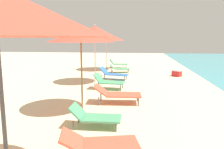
% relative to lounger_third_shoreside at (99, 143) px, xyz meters
% --- Properties ---
extents(lounger_third_shoreside, '(1.47, 0.91, 0.52)m').
position_rel_lounger_third_shoreside_xyz_m(lounger_third_shoreside, '(0.00, 0.00, 0.00)').
color(lounger_third_shoreside, '#D8593F').
rests_on(lounger_third_shoreside, ground).
extents(umbrella_fourth, '(1.90, 1.90, 2.42)m').
position_rel_lounger_third_shoreside_xyz_m(umbrella_fourth, '(-0.98, 2.50, 1.89)').
color(umbrella_fourth, olive).
rests_on(umbrella_fourth, ground).
extents(lounger_fourth_shoreside, '(1.57, 0.79, 0.60)m').
position_rel_lounger_third_shoreside_xyz_m(lounger_fourth_shoreside, '(-0.06, 3.45, 0.03)').
color(lounger_fourth_shoreside, '#D8593F').
rests_on(lounger_fourth_shoreside, ground).
extents(lounger_fourth_inland, '(1.23, 0.59, 0.54)m').
position_rel_lounger_third_shoreside_xyz_m(lounger_fourth_inland, '(-0.39, 1.40, -0.03)').
color(lounger_fourth_inland, '#4CA572').
rests_on(lounger_fourth_inland, ground).
extents(umbrella_fifth, '(2.10, 2.10, 2.78)m').
position_rel_lounger_third_shoreside_xyz_m(umbrella_fifth, '(-1.46, 6.67, 2.15)').
color(umbrella_fifth, silver).
rests_on(umbrella_fifth, ground).
extents(lounger_fifth_shoreside, '(1.57, 0.85, 0.64)m').
position_rel_lounger_third_shoreside_xyz_m(lounger_fifth_shoreside, '(-0.72, 7.72, 0.02)').
color(lounger_fifth_shoreside, blue).
rests_on(lounger_fifth_shoreside, ground).
extents(lounger_fifth_inland, '(1.30, 0.76, 0.67)m').
position_rel_lounger_third_shoreside_xyz_m(lounger_fifth_inland, '(-0.65, 5.44, 0.05)').
color(lounger_fifth_inland, '#4CA572').
rests_on(lounger_fifth_inland, ground).
extents(umbrella_farthest, '(2.37, 2.37, 2.60)m').
position_rel_lounger_third_shoreside_xyz_m(umbrella_farthest, '(-1.61, 11.20, 1.98)').
color(umbrella_farthest, silver).
rests_on(umbrella_farthest, ground).
extents(lounger_farthest_shoreside, '(1.34, 0.76, 0.66)m').
position_rel_lounger_third_shoreside_xyz_m(lounger_farthest_shoreside, '(-0.96, 12.36, 0.04)').
color(lounger_farthest_shoreside, '#4CA572').
rests_on(lounger_farthest_shoreside, ground).
extents(lounger_farthest_inland, '(1.37, 0.89, 0.50)m').
position_rel_lounger_third_shoreside_xyz_m(lounger_farthest_inland, '(-0.64, 10.16, -0.03)').
color(lounger_farthest_inland, '#4CA572').
rests_on(lounger_farthest_inland, ground).
extents(cooler_box, '(0.60, 0.59, 0.37)m').
position_rel_lounger_third_shoreside_xyz_m(cooler_box, '(2.76, 9.16, -0.11)').
color(cooler_box, red).
rests_on(cooler_box, ground).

